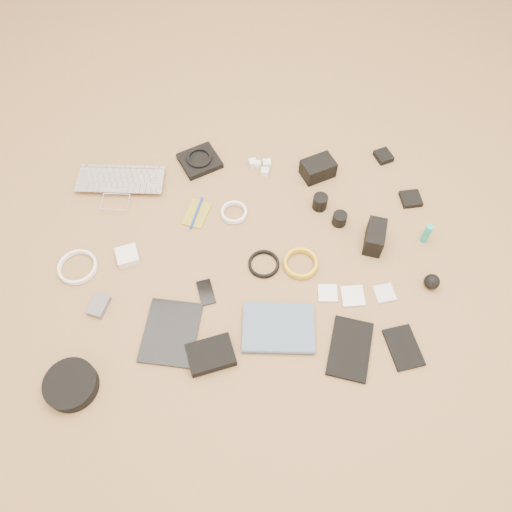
{
  "coord_description": "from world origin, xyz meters",
  "views": [
    {
      "loc": [
        -0.02,
        -0.98,
        1.66
      ],
      "look_at": [
        0.03,
        0.01,
        0.02
      ],
      "focal_mm": 35.0,
      "sensor_mm": 36.0,
      "label": 1
    }
  ],
  "objects": [
    {
      "name": "charger_a",
      "position": [
        0.05,
        0.48,
        0.02
      ],
      "size": [
        0.04,
        0.04,
        0.03
      ],
      "primitive_type": "cube",
      "rotation": [
        0.0,
        0.0,
        0.31
      ],
      "color": "silver",
      "rests_on": "ground"
    },
    {
      "name": "headphone_pouch",
      "position": [
        -0.18,
        0.51,
        0.01
      ],
      "size": [
        0.21,
        0.2,
        0.03
      ],
      "primitive_type": "cube",
      "rotation": [
        0.0,
        0.0,
        0.44
      ],
      "color": "black",
      "rests_on": "ground"
    },
    {
      "name": "card_reader",
      "position": [
        0.69,
        0.25,
        0.01
      ],
      "size": [
        0.09,
        0.09,
        0.02
      ],
      "primitive_type": "cube",
      "rotation": [
        0.0,
        0.0,
        0.07
      ],
      "color": "black",
      "rests_on": "ground"
    },
    {
      "name": "tablet",
      "position": [
        -0.29,
        -0.28,
        0.01
      ],
      "size": [
        0.23,
        0.28,
        0.01
      ],
      "primitive_type": "cube",
      "rotation": [
        0.0,
        0.0,
        -0.18
      ],
      "color": "black",
      "rests_on": "ground"
    },
    {
      "name": "headphones",
      "position": [
        -0.18,
        0.51,
        0.04
      ],
      "size": [
        0.13,
        0.13,
        0.01
      ],
      "primitive_type": "torus",
      "rotation": [
        0.0,
        0.0,
        0.13
      ],
      "color": "black",
      "rests_on": "headphone_pouch"
    },
    {
      "name": "laptop",
      "position": [
        -0.52,
        0.36,
        0.01
      ],
      "size": [
        0.39,
        0.29,
        0.03
      ],
      "primitive_type": "imported",
      "rotation": [
        0.0,
        0.0,
        -0.1
      ],
      "color": "silver",
      "rests_on": "ground"
    },
    {
      "name": "power_brick",
      "position": [
        -0.46,
        0.04,
        0.02
      ],
      "size": [
        0.1,
        0.1,
        0.03
      ],
      "primitive_type": "cube",
      "rotation": [
        0.0,
        0.0,
        0.26
      ],
      "color": "silver",
      "rests_on": "ground"
    },
    {
      "name": "notebook_olive",
      "position": [
        -0.2,
        0.23,
        0.0
      ],
      "size": [
        0.13,
        0.15,
        0.01
      ],
      "primitive_type": "cube",
      "rotation": [
        0.0,
        0.0,
        -0.36
      ],
      "color": "olive",
      "rests_on": "ground"
    },
    {
      "name": "dslr_camera",
      "position": [
        0.32,
        0.41,
        0.04
      ],
      "size": [
        0.16,
        0.14,
        0.08
      ],
      "primitive_type": "cube",
      "rotation": [
        0.0,
        0.0,
        0.38
      ],
      "color": "black",
      "rests_on": "ground"
    },
    {
      "name": "drive_case",
      "position": [
        -0.15,
        -0.38,
        0.02
      ],
      "size": [
        0.18,
        0.15,
        0.04
      ],
      "primitive_type": "cube",
      "rotation": [
        0.0,
        0.0,
        0.23
      ],
      "color": "black",
      "rests_on": "ground"
    },
    {
      "name": "cable_black",
      "position": [
        0.06,
        -0.02,
        0.01
      ],
      "size": [
        0.12,
        0.12,
        0.01
      ],
      "primitive_type": "torus",
      "rotation": [
        0.0,
        0.0,
        -0.03
      ],
      "color": "black",
      "rests_on": "ground"
    },
    {
      "name": "charger_c",
      "position": [
        0.11,
        0.47,
        0.02
      ],
      "size": [
        0.04,
        0.04,
        0.03
      ],
      "primitive_type": "cube",
      "rotation": [
        0.0,
        0.0,
        0.06
      ],
      "color": "silver",
      "rests_on": "ground"
    },
    {
      "name": "cable_yellow",
      "position": [
        0.2,
        -0.03,
        0.01
      ],
      "size": [
        0.16,
        0.16,
        0.02
      ],
      "primitive_type": "torus",
      "rotation": [
        0.0,
        0.0,
        -0.23
      ],
      "color": "gold",
      "rests_on": "ground"
    },
    {
      "name": "phone",
      "position": [
        -0.16,
        -0.13,
        0.0
      ],
      "size": [
        0.07,
        0.11,
        0.01
      ],
      "primitive_type": "cube",
      "rotation": [
        0.0,
        0.0,
        0.22
      ],
      "color": "black",
      "rests_on": "ground"
    },
    {
      "name": "lens_cleaner",
      "position": [
        0.7,
        0.05,
        0.05
      ],
      "size": [
        0.03,
        0.03,
        0.09
      ],
      "primitive_type": "cylinder",
      "rotation": [
        0.0,
        0.0,
        -0.25
      ],
      "color": "teal",
      "rests_on": "ground"
    },
    {
      "name": "cable_white_b",
      "position": [
        -0.65,
        0.0,
        0.01
      ],
      "size": [
        0.16,
        0.16,
        0.01
      ],
      "primitive_type": "torus",
      "rotation": [
        0.0,
        0.0,
        0.06
      ],
      "color": "white",
      "rests_on": "ground"
    },
    {
      "name": "cable_white_a",
      "position": [
        -0.04,
        0.22,
        0.01
      ],
      "size": [
        0.13,
        0.13,
        0.01
      ],
      "primitive_type": "torus",
      "rotation": [
        0.0,
        0.0,
        0.2
      ],
      "color": "white",
      "rests_on": "ground"
    },
    {
      "name": "flash",
      "position": [
        0.5,
        0.05,
        0.05
      ],
      "size": [
        0.1,
        0.14,
        0.1
      ],
      "primitive_type": "cube",
      "rotation": [
        0.0,
        0.0,
        -0.31
      ],
      "color": "black",
      "rests_on": "ground"
    },
    {
      "name": "air_blower",
      "position": [
        0.68,
        -0.15,
        0.03
      ],
      "size": [
        0.07,
        0.07,
        0.06
      ],
      "primitive_type": "sphere",
      "rotation": [
        0.0,
        0.0,
        0.15
      ],
      "color": "black",
      "rests_on": "ground"
    },
    {
      "name": "notebook_black_a",
      "position": [
        0.34,
        -0.38,
        0.01
      ],
      "size": [
        0.2,
        0.25,
        0.02
      ],
      "primitive_type": "cube",
      "rotation": [
        0.0,
        0.0,
        -0.3
      ],
      "color": "black",
      "rests_on": "ground"
    },
    {
      "name": "charger_d",
      "position": [
        0.1,
        0.43,
        0.02
      ],
      "size": [
        0.04,
        0.04,
        0.03
      ],
      "primitive_type": "cube",
      "rotation": [
        0.0,
        0.0,
        -0.17
      ],
      "color": "silver",
      "rests_on": "ground"
    },
    {
      "name": "lens_b",
      "position": [
        0.38,
        0.16,
        0.03
      ],
      "size": [
        0.08,
        0.08,
        0.05
      ],
      "primitive_type": "cylinder",
      "rotation": [
        0.0,
        0.0,
        -0.41
      ],
      "color": "black",
      "rests_on": "ground"
    },
    {
      "name": "filter_case_mid",
      "position": [
        0.38,
        -0.18,
        0.01
      ],
      "size": [
        0.08,
        0.08,
        0.01
      ],
      "primitive_type": "cube",
      "rotation": [
        0.0,
        0.0,
        0.0
      ],
      "color": "silver",
      "rests_on": "ground"
    },
    {
      "name": "charger_b",
      "position": [
        0.07,
        0.47,
        0.01
      ],
      "size": [
        0.03,
        0.03,
        0.03
      ],
      "primitive_type": "cube",
      "rotation": [
        0.0,
        0.0,
        0.1
      ],
      "color": "silver",
      "rests_on": "ground"
    },
    {
      "name": "lens_a",
      "position": [
        0.31,
        0.24,
        0.03
      ],
      "size": [
        0.06,
        0.06,
        0.06
      ],
      "primitive_type": "cylinder",
      "rotation": [
        0.0,
        0.0,
        0.08
      ],
      "color": "black",
      "rests_on": "ground"
    },
    {
      "name": "filter_case_left",
      "position": [
        0.29,
        -0.16,
        0.0
      ],
      "size": [
        0.08,
        0.08,
        0.01
      ],
      "primitive_type": "cube",
      "rotation": [
        0.0,
        0.0,
        -0.07
      ],
      "color": "silver",
      "rests_on": "ground"
    },
    {
      "name": "lens_pouch",
      "position": [
        0.62,
        0.49,
        0.01
      ],
      "size": [
        0.09,
        0.09,
        0.03
      ],
      "primitive_type": "cube",
      "rotation": [
        0.0,
        0.0,
        0.34
      ],
      "color": "black",
      "rests_on": "ground"
    },
    {
      "name": "paperback",
      "position": [
        0.09,
        -0.39,
        0.01
      ],
      "size": [
        0.27,
        0.21,
        0.03
      ],
      "primitive_type": "imported",
      "rotation": [
        0.0,
        0.0,
        1.49
      ],
      "color": "#435873",
      "rests_on": "ground"
    },
    {
      "name": "pen_blue",
      "position": [
        -0.2,
        0.23,
        0.01
      ],
      "size": [
        0.06,
        0.15,
        0.01
      ],
      "primitive_type": "cylinder",
      "rotation": [
        1.57,
        0.0,
        -0.31
      ],
      "color": "#1425A7",
      "rests_on": "notebook_olive"
    },
    {
      "name": "headphone_case",
      "position": [
        -0.61,
        -0.46,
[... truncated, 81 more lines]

